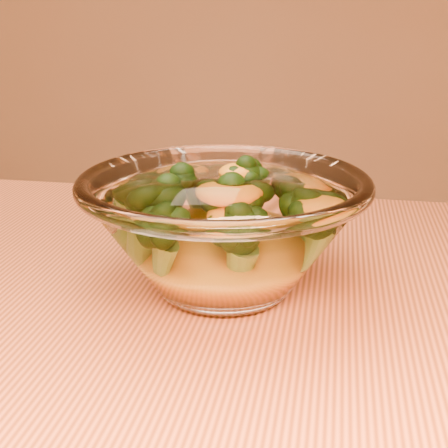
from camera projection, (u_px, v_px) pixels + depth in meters
name	position (u px, v px, depth m)	size (l,w,h in m)	color
glass_bowl	(224.00, 230.00, 0.50)	(0.23, 0.23, 0.10)	white
cheese_sauce	(224.00, 255.00, 0.50)	(0.12, 0.12, 0.03)	orange
broccoli_heap	(218.00, 211.00, 0.50)	(0.16, 0.13, 0.07)	black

